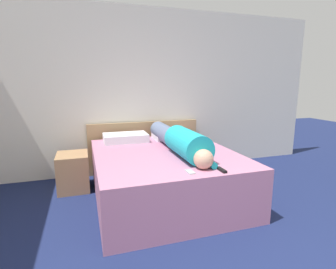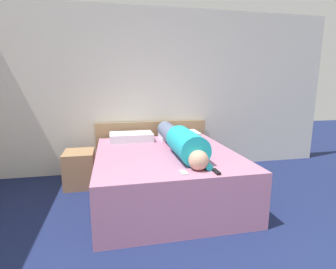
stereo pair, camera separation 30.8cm
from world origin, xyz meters
name	(u,v)px [view 1 (the left image)]	position (x,y,z in m)	size (l,w,h in m)	color
wall_back	(146,92)	(0.00, 3.70, 1.30)	(6.13, 0.06, 2.60)	silver
bed	(164,175)	(-0.04, 2.53, 0.30)	(1.70, 1.97, 0.60)	#B2708E
headboard	(145,146)	(-0.04, 3.63, 0.41)	(1.82, 0.04, 0.82)	tan
nightstand	(73,172)	(-1.16, 3.15, 0.25)	(0.41, 0.49, 0.50)	#A37A51
person_lying	(179,140)	(0.14, 2.50, 0.74)	(0.32, 1.78, 0.32)	tan
pillow_near_headboard	(126,138)	(-0.41, 3.26, 0.66)	(0.63, 0.39, 0.12)	white
pillow_second	(173,135)	(0.32, 3.26, 0.65)	(0.60, 0.39, 0.11)	white
tv_remote	(222,170)	(0.28, 1.67, 0.61)	(0.04, 0.15, 0.02)	black
cell_phone	(190,172)	(-0.03, 1.73, 0.61)	(0.06, 0.13, 0.01)	#B2B7BC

